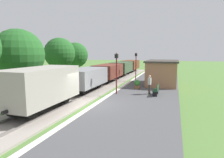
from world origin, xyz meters
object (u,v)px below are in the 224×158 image
(station_hut, at_px, (162,72))
(freight_train, at_px, (106,72))
(tree_trackside_far, at_px, (60,53))
(person_waiting, at_px, (149,84))
(bench_near_hut, at_px, (156,90))
(potted_planter, at_px, (137,84))
(lamp_post_near, at_px, (116,65))
(tree_trackside_mid, at_px, (19,55))
(tree_field_left, at_px, (75,55))
(lamp_post_far, at_px, (136,61))

(station_hut, bearing_deg, freight_train, -179.04)
(tree_trackside_far, bearing_deg, person_waiting, -22.37)
(bench_near_hut, bearing_deg, potted_planter, 130.68)
(lamp_post_near, distance_m, tree_trackside_mid, 9.13)
(station_hut, relative_size, tree_field_left, 1.04)
(station_hut, relative_size, lamp_post_near, 1.57)
(bench_near_hut, height_order, lamp_post_far, lamp_post_far)
(bench_near_hut, xyz_separation_m, person_waiting, (-0.64, 0.28, 0.46))
(station_hut, bearing_deg, potted_planter, -122.66)
(station_hut, relative_size, potted_planter, 6.33)
(potted_planter, xyz_separation_m, tree_trackside_mid, (-10.20, -4.91, 3.02))
(bench_near_hut, height_order, tree_field_left, tree_field_left)
(potted_planter, bearing_deg, freight_train, 143.44)
(person_waiting, bearing_deg, station_hut, -89.09)
(bench_near_hut, height_order, tree_trackside_mid, tree_trackside_mid)
(potted_planter, xyz_separation_m, tree_field_left, (-12.13, 9.45, 2.75))
(tree_trackside_mid, relative_size, tree_trackside_far, 1.04)
(tree_trackside_mid, bearing_deg, tree_field_left, 97.66)
(station_hut, bearing_deg, tree_trackside_far, -177.19)
(lamp_post_far, relative_size, tree_trackside_far, 0.63)
(lamp_post_far, bearing_deg, station_hut, -35.65)
(lamp_post_far, bearing_deg, tree_trackside_far, -161.42)
(person_waiting, distance_m, potted_planter, 2.75)
(freight_train, bearing_deg, lamp_post_near, -63.04)
(person_waiting, distance_m, lamp_post_near, 3.36)
(station_hut, distance_m, tree_field_left, 15.67)
(person_waiting, bearing_deg, lamp_post_near, 22.46)
(lamp_post_near, bearing_deg, freight_train, 116.96)
(station_hut, height_order, tree_trackside_mid, tree_trackside_mid)
(lamp_post_near, relative_size, lamp_post_far, 1.00)
(bench_near_hut, relative_size, tree_field_left, 0.27)
(person_waiting, xyz_separation_m, lamp_post_far, (-2.85, 8.30, 1.62))
(bench_near_hut, xyz_separation_m, lamp_post_far, (-3.49, 8.57, 2.08))
(tree_trackside_mid, bearing_deg, person_waiting, 12.84)
(tree_trackside_mid, xyz_separation_m, tree_trackside_far, (-0.65, 7.77, 0.08))
(person_waiting, height_order, tree_trackside_mid, tree_trackside_mid)
(person_waiting, height_order, tree_field_left, tree_field_left)
(freight_train, bearing_deg, bench_near_hut, -41.26)
(lamp_post_near, bearing_deg, lamp_post_far, 90.00)
(station_hut, relative_size, bench_near_hut, 3.87)
(lamp_post_near, xyz_separation_m, lamp_post_far, (0.00, 9.03, 0.00))
(tree_field_left, bearing_deg, tree_trackside_mid, -82.34)
(bench_near_hut, xyz_separation_m, tree_field_left, (-14.30, 11.97, 2.75))
(person_waiting, bearing_deg, potted_planter, -47.77)
(potted_planter, height_order, tree_trackside_far, tree_trackside_far)
(station_hut, distance_m, lamp_post_near, 7.48)
(person_waiting, distance_m, tree_trackside_mid, 12.29)
(bench_near_hut, distance_m, tree_trackside_far, 14.42)
(tree_trackside_mid, xyz_separation_m, tree_field_left, (-1.93, 14.37, -0.27))
(station_hut, distance_m, bench_near_hut, 6.09)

